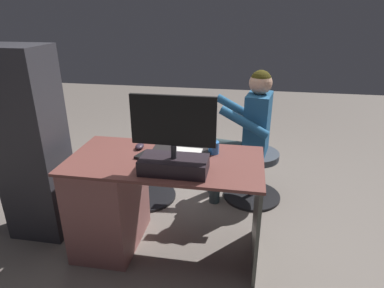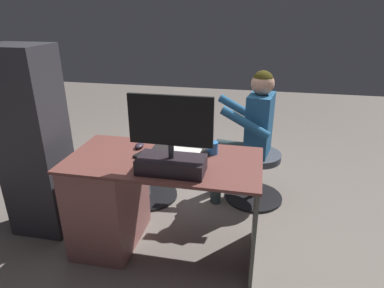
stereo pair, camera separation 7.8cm
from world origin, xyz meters
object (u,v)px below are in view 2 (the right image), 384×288
Objects in this scene: monitor at (171,150)px; computer_mouse at (139,146)px; cup at (213,148)px; teddy_bear at (145,137)px; keyboard at (180,151)px; office_chair_teddy at (147,172)px; tv_remote at (142,154)px; visitor_chair at (255,172)px; desk at (119,197)px; person at (250,127)px.

monitor is 5.45× the size of computer_mouse.
teddy_bear is at bearing -37.34° from cup.
computer_mouse is at bearing 105.31° from teddy_bear.
monitor is at bearing 119.21° from teddy_bear.
keyboard is 0.88m from office_chair_teddy.
tv_remote is (-0.06, 0.11, -0.01)m from computer_mouse.
keyboard reaches higher than visitor_chair.
desk is at bearing -20.43° from monitor.
teddy_bear is at bearing -52.31° from tv_remote.
monitor is 3.49× the size of tv_remote.
monitor is 0.37m from tv_remote.
teddy_bear is 0.57× the size of visitor_chair.
teddy_bear is at bearing -50.11° from keyboard.
office_chair_teddy and visitor_chair have the same top height.
office_chair_teddy is (0.48, -0.85, -0.64)m from monitor.
tv_remote is 0.27× the size of visitor_chair.
office_chair_teddy is at bearing -49.57° from keyboard.
computer_mouse is 0.55m from cup.
teddy_bear reaches higher than office_chair_teddy.
person is (-0.24, -0.68, -0.06)m from cup.
monitor is at bearing 136.19° from computer_mouse.
tv_remote is (0.27, -0.21, -0.14)m from monitor.
monitor is at bearing 56.90° from cup.
keyboard reaches higher than office_chair_teddy.
keyboard is at bearing 177.14° from computer_mouse.
monitor is 0.48m from computer_mouse.
person is (0.08, 0.01, 0.46)m from visitor_chair.
cup reaches higher than tv_remote.
cup is at bearing -173.51° from keyboard.
keyboard is 0.34× the size of person.
cup is at bearing 65.49° from visitor_chair.
person is (-0.93, -0.15, 0.11)m from teddy_bear.
monitor is 1.67× the size of teddy_bear.
visitor_chair is (-1.02, -0.18, 0.02)m from office_chair_teddy.
office_chair_teddy is 1.03m from visitor_chair.
computer_mouse reaches higher than keyboard.
monitor reaches higher than tv_remote.
cup is at bearing 142.66° from teddy_bear.
keyboard is 0.32m from computer_mouse.
cup is 0.50m from tv_remote.
keyboard is 0.23m from cup.
teddy_bear is (0.00, -0.01, 0.36)m from office_chair_teddy.
monitor reaches higher than visitor_chair.
desk is at bearing 40.67° from visitor_chair.
monitor is 1.25× the size of keyboard.
monitor reaches higher than desk.
desk is 1.32m from visitor_chair.
keyboard is at bearing 52.82° from visitor_chair.
keyboard is at bearing 56.62° from person.
computer_mouse is 0.17× the size of office_chair_teddy.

